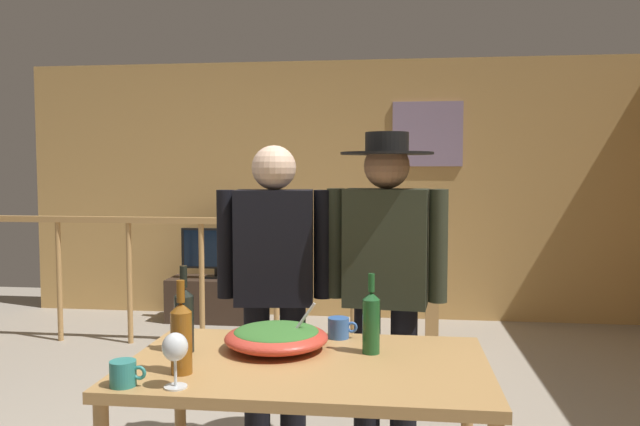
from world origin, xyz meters
name	(u,v)px	position (x,y,z in m)	size (l,w,h in m)	color
back_wall	(330,190)	(0.00, 3.33, 1.25)	(6.10, 0.10, 2.51)	tan
framed_picture	(427,134)	(0.94, 3.27, 1.79)	(0.66, 0.03, 0.61)	#9580A2
stair_railing	(267,262)	(-0.39, 2.12, 0.71)	(3.83, 0.10, 1.11)	#B2844C
tv_console	(216,299)	(-1.07, 2.98, 0.21)	(0.90, 0.40, 0.41)	#38281E
flat_screen_tv	(215,249)	(-1.07, 2.95, 0.70)	(0.64, 0.12, 0.48)	black
serving_table	(307,380)	(0.33, -0.56, 0.68)	(1.33, 0.82, 0.75)	#B2844C
salad_bowl	(276,336)	(0.19, -0.42, 0.80)	(0.41, 0.41, 0.21)	#CC3D2D
wine_glass	(175,349)	(-0.06, -0.89, 0.88)	(0.08, 0.08, 0.18)	silver
wine_bottle_amber	(181,336)	(-0.09, -0.75, 0.88)	(0.07, 0.07, 0.33)	brown
wine_bottle_dark	(184,318)	(-0.16, -0.50, 0.88)	(0.08, 0.08, 0.34)	black
wine_bottle_green	(371,321)	(0.56, -0.43, 0.88)	(0.07, 0.07, 0.31)	#1E5628
mug_blue	(339,328)	(0.42, -0.23, 0.79)	(0.12, 0.09, 0.09)	#3866B2
mug_teal	(124,373)	(-0.23, -0.90, 0.79)	(0.12, 0.09, 0.08)	teal
person_standing_left	(274,277)	(0.05, 0.21, 0.92)	(0.57, 0.26, 1.58)	black
person_standing_right	(386,269)	(0.60, 0.21, 0.98)	(0.58, 0.45, 1.63)	black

